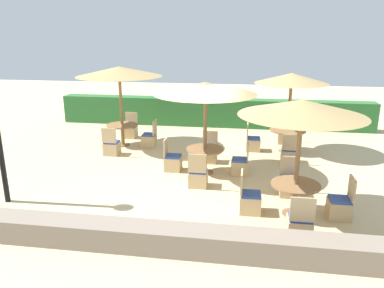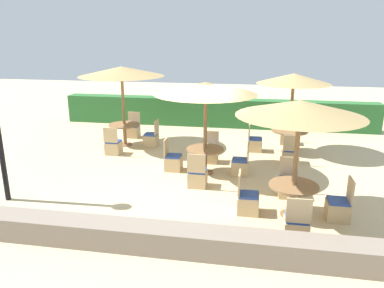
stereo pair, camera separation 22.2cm
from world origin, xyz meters
name	(u,v)px [view 1 (the left image)]	position (x,y,z in m)	size (l,w,h in m)	color
ground_plane	(189,183)	(0.00, 0.00, 0.00)	(40.00, 40.00, 0.00)	#D1BA8C
hedge_row	(213,112)	(0.00, 6.42, 0.58)	(13.00, 0.70, 1.16)	#2D6B33
stone_border	(160,238)	(0.00, -3.19, 0.23)	(10.00, 0.56, 0.46)	gray
parasol_back_left	(119,72)	(-2.83, 3.07, 2.55)	(2.87, 2.87, 2.73)	olive
round_table_back_left	(122,129)	(-2.83, 3.07, 0.59)	(1.08, 1.08, 0.75)	olive
patio_chair_back_left_north	(130,131)	(-2.89, 4.11, 0.26)	(0.46, 0.46, 0.93)	tan
patio_chair_back_left_south	(112,147)	(-2.84, 2.01, 0.26)	(0.46, 0.46, 0.93)	tan
patio_chair_back_left_east	(150,139)	(-1.87, 3.10, 0.26)	(0.46, 0.46, 0.93)	tan
parasol_front_right	(302,108)	(2.54, -1.38, 2.35)	(2.58, 2.58, 2.52)	olive
round_table_front_right	(295,190)	(2.54, -1.38, 0.56)	(1.05, 1.05, 0.71)	olive
patio_chair_front_right_east	(340,207)	(3.49, -1.41, 0.26)	(0.46, 0.46, 0.93)	tan
patio_chair_front_right_south	(300,225)	(2.54, -2.37, 0.26)	(0.46, 0.46, 0.93)	tan
patio_chair_front_right_north	(289,185)	(2.53, -0.36, 0.26)	(0.46, 0.46, 0.93)	tan
patio_chair_front_right_west	(250,201)	(1.59, -1.42, 0.26)	(0.46, 0.46, 0.93)	tan
parasol_center	(206,89)	(0.33, 0.84, 2.38)	(2.77, 2.77, 2.55)	olive
round_table_center	(205,154)	(0.33, 0.84, 0.56)	(1.04, 1.04, 0.72)	olive
patio_chair_center_west	(173,161)	(-0.61, 0.90, 0.26)	(0.46, 0.46, 0.93)	tan
patio_chair_center_east	(240,165)	(1.32, 0.89, 0.26)	(0.46, 0.46, 0.93)	tan
patio_chair_center_south	(198,177)	(0.28, -0.17, 0.26)	(0.46, 0.46, 0.93)	tan
patio_chair_center_north	(209,154)	(0.35, 1.79, 0.26)	(0.46, 0.46, 0.93)	tan
parasol_back_right	(292,79)	(2.78, 3.19, 2.41)	(2.32, 2.32, 2.59)	olive
round_table_back_right	(287,134)	(2.78, 3.19, 0.61)	(1.17, 1.17, 0.75)	olive
patio_chair_back_right_west	(253,143)	(1.67, 3.15, 0.26)	(0.46, 0.46, 0.93)	tan
patio_chair_back_right_north	(284,136)	(2.78, 4.22, 0.26)	(0.46, 0.46, 0.93)	tan
patio_chair_back_right_south	(289,154)	(2.75, 2.08, 0.26)	(0.46, 0.46, 0.93)	tan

